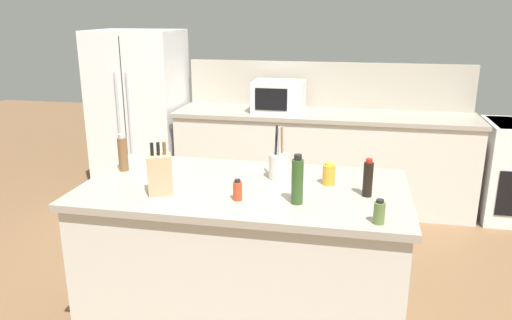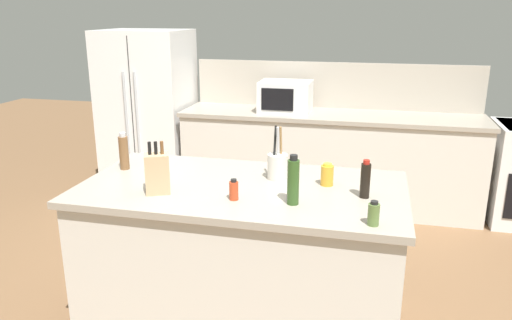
# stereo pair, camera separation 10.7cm
# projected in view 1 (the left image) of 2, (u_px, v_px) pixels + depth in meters

# --- Properties ---
(back_counter_run) EXTENTS (2.92, 0.66, 0.94)m
(back_counter_run) POSITION_uv_depth(u_px,v_px,m) (322.00, 159.00, 4.99)
(back_counter_run) COLOR beige
(back_counter_run) RESTS_ON ground_plane
(wall_backsplash) EXTENTS (2.88, 0.03, 0.46)m
(wall_backsplash) POSITION_uv_depth(u_px,v_px,m) (327.00, 85.00, 5.08)
(wall_backsplash) COLOR #B2A899
(wall_backsplash) RESTS_ON back_counter_run
(kitchen_island) EXTENTS (1.85, 0.97, 0.94)m
(kitchen_island) POSITION_uv_depth(u_px,v_px,m) (244.00, 259.00, 2.98)
(kitchen_island) COLOR beige
(kitchen_island) RESTS_ON ground_plane
(refrigerator) EXTENTS (0.88, 0.75, 1.71)m
(refrigerator) POSITION_uv_depth(u_px,v_px,m) (140.00, 113.00, 5.30)
(refrigerator) COLOR white
(refrigerator) RESTS_ON ground_plane
(microwave) EXTENTS (0.50, 0.39, 0.30)m
(microwave) POSITION_uv_depth(u_px,v_px,m) (279.00, 96.00, 4.89)
(microwave) COLOR white
(microwave) RESTS_ON back_counter_run
(knife_block) EXTENTS (0.16, 0.15, 0.29)m
(knife_block) POSITION_uv_depth(u_px,v_px,m) (160.00, 174.00, 2.69)
(knife_block) COLOR tan
(knife_block) RESTS_ON kitchen_island
(utensil_crock) EXTENTS (0.12, 0.12, 0.32)m
(utensil_crock) POSITION_uv_depth(u_px,v_px,m) (279.00, 165.00, 2.94)
(utensil_crock) COLOR beige
(utensil_crock) RESTS_ON kitchen_island
(olive_oil_bottle) EXTENTS (0.06, 0.06, 0.26)m
(olive_oil_bottle) POSITION_uv_depth(u_px,v_px,m) (297.00, 181.00, 2.55)
(olive_oil_bottle) COLOR #2D4C1E
(olive_oil_bottle) RESTS_ON kitchen_island
(spice_jar_oregano) EXTENTS (0.05, 0.05, 0.12)m
(spice_jar_oregano) POSITION_uv_depth(u_px,v_px,m) (379.00, 212.00, 2.33)
(spice_jar_oregano) COLOR #567038
(spice_jar_oregano) RESTS_ON kitchen_island
(honey_jar) EXTENTS (0.07, 0.07, 0.13)m
(honey_jar) POSITION_uv_depth(u_px,v_px,m) (329.00, 174.00, 2.85)
(honey_jar) COLOR gold
(honey_jar) RESTS_ON kitchen_island
(soy_sauce_bottle) EXTENTS (0.05, 0.05, 0.21)m
(soy_sauce_bottle) POSITION_uv_depth(u_px,v_px,m) (368.00, 179.00, 2.66)
(soy_sauce_bottle) COLOR black
(soy_sauce_bottle) RESTS_ON kitchen_island
(pepper_grinder) EXTENTS (0.06, 0.06, 0.23)m
(pepper_grinder) POSITION_uv_depth(u_px,v_px,m) (123.00, 153.00, 3.09)
(pepper_grinder) COLOR brown
(pepper_grinder) RESTS_ON kitchen_island
(spice_jar_paprika) EXTENTS (0.05, 0.05, 0.11)m
(spice_jar_paprika) POSITION_uv_depth(u_px,v_px,m) (238.00, 190.00, 2.62)
(spice_jar_paprika) COLOR #B73D1E
(spice_jar_paprika) RESTS_ON kitchen_island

